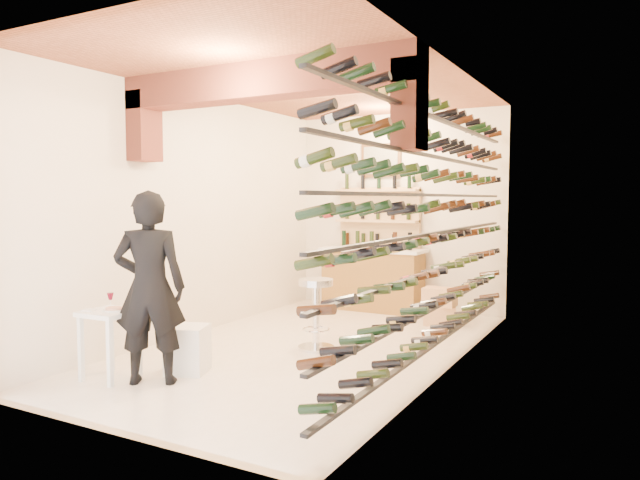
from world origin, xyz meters
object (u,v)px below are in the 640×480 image
(wine_rack, at_px, (432,223))
(chrome_barstool, at_px, (316,309))
(white_stool, at_px, (188,349))
(crate_lower, at_px, (439,315))
(back_counter, at_px, (373,277))
(person, at_px, (150,288))
(tasting_table, at_px, (110,323))

(wine_rack, xyz_separation_m, chrome_barstool, (-1.43, 0.01, -1.06))
(white_stool, bearing_deg, crate_lower, 65.44)
(back_counter, xyz_separation_m, chrome_barstool, (0.40, -2.64, -0.04))
(person, bearing_deg, white_stool, -131.64)
(crate_lower, bearing_deg, chrome_barstool, -113.64)
(back_counter, bearing_deg, wine_rack, -55.34)
(person, bearing_deg, crate_lower, -144.82)
(wine_rack, distance_m, chrome_barstool, 1.78)
(crate_lower, bearing_deg, wine_rack, -75.63)
(crate_lower, bearing_deg, tasting_table, -117.77)
(back_counter, xyz_separation_m, person, (-0.39, -4.56, 0.41))
(back_counter, distance_m, chrome_barstool, 2.67)
(wine_rack, distance_m, back_counter, 3.38)
(tasting_table, distance_m, crate_lower, 4.62)
(wine_rack, distance_m, crate_lower, 2.56)
(white_stool, distance_m, person, 0.84)
(back_counter, bearing_deg, person, -94.87)
(crate_lower, bearing_deg, back_counter, 155.80)
(back_counter, height_order, person, person)
(wine_rack, bearing_deg, back_counter, 124.66)
(chrome_barstool, distance_m, crate_lower, 2.27)
(chrome_barstool, bearing_deg, person, -112.38)
(back_counter, relative_size, person, 0.90)
(person, bearing_deg, back_counter, -126.66)
(wine_rack, xyz_separation_m, white_stool, (-2.14, -1.47, -1.30))
(crate_lower, bearing_deg, person, -113.03)
(wine_rack, xyz_separation_m, back_counter, (-1.83, 2.65, -1.02))
(person, relative_size, crate_lower, 4.16)
(wine_rack, relative_size, tasting_table, 6.74)
(white_stool, relative_size, chrome_barstool, 0.57)
(back_counter, bearing_deg, crate_lower, -24.20)
(back_counter, bearing_deg, tasting_table, -100.25)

